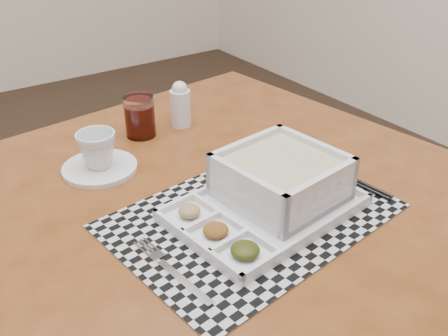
{
  "coord_description": "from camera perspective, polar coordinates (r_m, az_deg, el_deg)",
  "views": [
    {
      "loc": [
        0.16,
        -0.96,
        1.23
      ],
      "look_at": [
        0.58,
        -0.36,
        0.81
      ],
      "focal_mm": 40.0,
      "sensor_mm": 36.0,
      "label": 1
    }
  ],
  "objects": [
    {
      "name": "serving_tray",
      "position": [
        0.88,
        5.95,
        -2.22
      ],
      "size": [
        0.34,
        0.26,
        0.09
      ],
      "color": "silver",
      "rests_on": "placemat"
    },
    {
      "name": "creamer_bottle",
      "position": [
        1.18,
        -5.01,
        7.22
      ],
      "size": [
        0.05,
        0.05,
        0.11
      ],
      "color": "silver",
      "rests_on": "dining_table"
    },
    {
      "name": "spoon",
      "position": [
        1.05,
        10.05,
        0.92
      ],
      "size": [
        0.04,
        0.18,
        0.01
      ],
      "color": "silver",
      "rests_on": "placemat"
    },
    {
      "name": "dining_table",
      "position": [
        0.99,
        -0.74,
        -6.15
      ],
      "size": [
        1.08,
        1.08,
        0.72
      ],
      "color": "#52250F",
      "rests_on": "ground"
    },
    {
      "name": "fork",
      "position": [
        0.76,
        -6.04,
        -11.32
      ],
      "size": [
        0.04,
        0.19,
        0.0
      ],
      "color": "silver",
      "rests_on": "placemat"
    },
    {
      "name": "saucer",
      "position": [
        1.04,
        -14.0,
        0.0
      ],
      "size": [
        0.15,
        0.15,
        0.01
      ],
      "primitive_type": "cylinder",
      "color": "silver",
      "rests_on": "dining_table"
    },
    {
      "name": "cup",
      "position": [
        1.02,
        -14.28,
        2.04
      ],
      "size": [
        0.1,
        0.1,
        0.07
      ],
      "primitive_type": "imported",
      "rotation": [
        0.0,
        0.0,
        -0.36
      ],
      "color": "silver",
      "rests_on": "saucer"
    },
    {
      "name": "placemat",
      "position": [
        0.87,
        3.2,
        -5.44
      ],
      "size": [
        0.51,
        0.39,
        0.0
      ],
      "primitive_type": "cube",
      "rotation": [
        0.0,
        0.0,
        0.12
      ],
      "color": "#AFB0B7",
      "rests_on": "dining_table"
    },
    {
      "name": "juice_glass",
      "position": [
        1.15,
        -9.6,
        5.69
      ],
      "size": [
        0.07,
        0.07,
        0.09
      ],
      "color": "white",
      "rests_on": "dining_table"
    },
    {
      "name": "chopsticks",
      "position": [
        1.01,
        12.85,
        -0.58
      ],
      "size": [
        0.05,
        0.24,
        0.01
      ],
      "color": "black",
      "rests_on": "placemat"
    }
  ]
}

